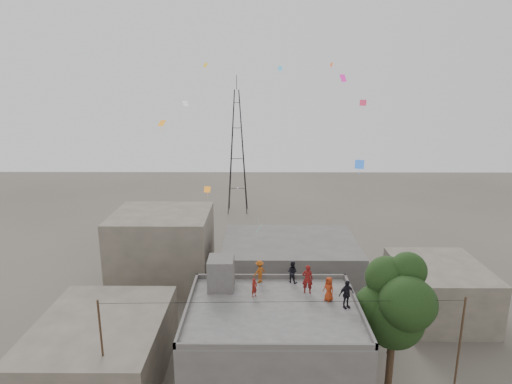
% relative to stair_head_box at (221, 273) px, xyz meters
% --- Properties ---
extents(main_building, '(10.00, 8.00, 6.10)m').
position_rel_stair_head_box_xyz_m(main_building, '(3.20, -2.60, -4.05)').
color(main_building, '#504D4A').
rests_on(main_building, ground).
extents(parapet, '(10.00, 8.00, 0.30)m').
position_rel_stair_head_box_xyz_m(parapet, '(3.20, -2.60, -0.85)').
color(parapet, '#504D4A').
rests_on(parapet, main_building).
extents(stair_head_box, '(1.60, 1.80, 2.00)m').
position_rel_stair_head_box_xyz_m(stair_head_box, '(0.00, 0.00, 0.00)').
color(stair_head_box, '#504D4A').
rests_on(stair_head_box, main_building).
extents(neighbor_west, '(8.00, 10.00, 4.00)m').
position_rel_stair_head_box_xyz_m(neighbor_west, '(-7.80, -0.60, -5.10)').
color(neighbor_west, '#595346').
rests_on(neighbor_west, ground).
extents(neighbor_north, '(12.00, 9.00, 5.00)m').
position_rel_stair_head_box_xyz_m(neighbor_north, '(5.20, 11.40, -4.60)').
color(neighbor_north, '#504D4A').
rests_on(neighbor_north, ground).
extents(neighbor_northwest, '(9.00, 8.00, 7.00)m').
position_rel_stair_head_box_xyz_m(neighbor_northwest, '(-6.80, 13.40, -3.60)').
color(neighbor_northwest, '#595346').
rests_on(neighbor_northwest, ground).
extents(neighbor_east, '(7.00, 8.00, 4.40)m').
position_rel_stair_head_box_xyz_m(neighbor_east, '(17.20, 7.40, -4.90)').
color(neighbor_east, '#595346').
rests_on(neighbor_east, ground).
extents(tree, '(4.90, 4.60, 9.10)m').
position_rel_stair_head_box_xyz_m(tree, '(10.57, -2.00, -1.00)').
color(tree, black).
rests_on(tree, ground).
extents(utility_line, '(20.12, 0.62, 7.40)m').
position_rel_stair_head_box_xyz_m(utility_line, '(3.70, -3.85, -3.27)').
color(utility_line, black).
rests_on(utility_line, ground).
extents(transmission_tower, '(2.97, 2.97, 20.01)m').
position_rel_stair_head_box_xyz_m(transmission_tower, '(-0.80, 37.40, 1.97)').
color(transmission_tower, black).
rests_on(transmission_tower, ground).
extents(person_red_adult, '(0.73, 0.53, 1.85)m').
position_rel_stair_head_box_xyz_m(person_red_adult, '(5.39, -0.66, -0.08)').
color(person_red_adult, maroon).
rests_on(person_red_adult, main_building).
extents(person_orange_child, '(0.84, 0.86, 1.49)m').
position_rel_stair_head_box_xyz_m(person_orange_child, '(6.55, -1.62, -0.25)').
color(person_orange_child, '#9E3012').
rests_on(person_orange_child, main_building).
extents(person_dark_child, '(0.88, 0.82, 1.44)m').
position_rel_stair_head_box_xyz_m(person_dark_child, '(4.56, 0.79, -0.28)').
color(person_dark_child, black).
rests_on(person_dark_child, main_building).
extents(person_dark_adult, '(1.07, 0.79, 1.69)m').
position_rel_stair_head_box_xyz_m(person_dark_adult, '(7.43, -2.47, -0.15)').
color(person_dark_adult, black).
rests_on(person_dark_adult, main_building).
extents(person_orange_adult, '(1.10, 1.06, 1.50)m').
position_rel_stair_head_box_xyz_m(person_orange_adult, '(2.43, 0.80, -0.25)').
color(person_orange_adult, '#994611').
rests_on(person_orange_adult, main_building).
extents(person_red_child, '(0.50, 0.50, 1.17)m').
position_rel_stair_head_box_xyz_m(person_red_child, '(2.11, -1.16, -0.41)').
color(person_red_child, maroon).
rests_on(person_red_child, main_building).
extents(kites, '(13.97, 16.69, 10.29)m').
position_rel_stair_head_box_xyz_m(kites, '(3.85, 5.36, 8.93)').
color(kites, orange).
rests_on(kites, ground).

